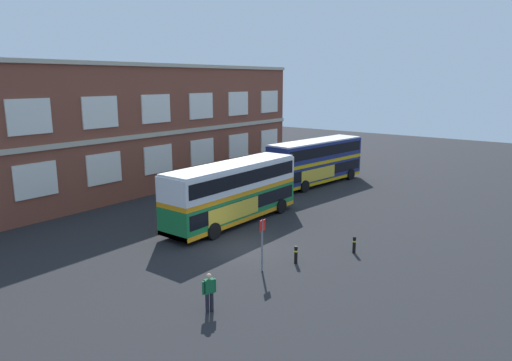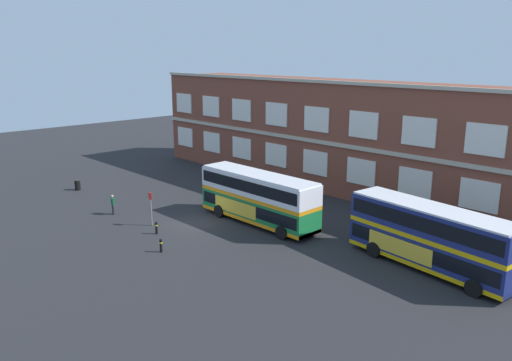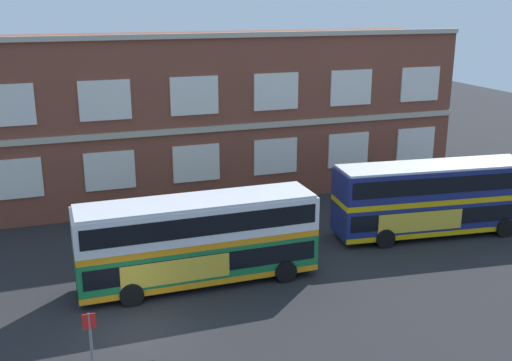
% 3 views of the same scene
% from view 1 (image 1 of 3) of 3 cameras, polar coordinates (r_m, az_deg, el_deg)
% --- Properties ---
extents(ground_plane, '(120.00, 120.00, 0.00)m').
position_cam_1_polar(ground_plane, '(28.31, -4.88, -7.38)').
color(ground_plane, '#232326').
extents(brick_terminal_building, '(47.46, 8.19, 10.82)m').
position_cam_1_polar(brick_terminal_building, '(39.87, -21.63, 5.31)').
color(brick_terminal_building, brown).
rests_on(brick_terminal_building, ground).
extents(double_decker_near, '(11.00, 2.88, 4.07)m').
position_cam_1_polar(double_decker_near, '(31.17, -2.87, -1.38)').
color(double_decker_near, '#197038').
rests_on(double_decker_near, ground).
extents(double_decker_middle, '(11.22, 3.81, 4.07)m').
position_cam_1_polar(double_decker_middle, '(43.20, 7.39, 2.38)').
color(double_decker_middle, navy).
rests_on(double_decker_middle, ground).
extents(waiting_passenger, '(0.62, 0.37, 1.70)m').
position_cam_1_polar(waiting_passenger, '(19.89, -5.76, -13.31)').
color(waiting_passenger, black).
rests_on(waiting_passenger, ground).
extents(bus_stand_flag, '(0.44, 0.10, 2.70)m').
position_cam_1_polar(bus_stand_flag, '(23.41, 0.76, -7.36)').
color(bus_stand_flag, slate).
rests_on(bus_stand_flag, ground).
extents(safety_bollard_west, '(0.19, 0.19, 0.95)m').
position_cam_1_polar(safety_bollard_west, '(26.75, 11.95, -7.68)').
color(safety_bollard_west, black).
rests_on(safety_bollard_west, ground).
extents(safety_bollard_east, '(0.19, 0.19, 0.95)m').
position_cam_1_polar(safety_bollard_east, '(24.85, 4.91, -9.02)').
color(safety_bollard_east, black).
rests_on(safety_bollard_east, ground).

